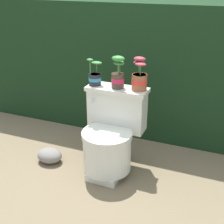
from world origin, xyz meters
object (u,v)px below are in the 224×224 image
Objects in this scene: potted_plant_left at (95,77)px; potted_plant_midleft at (118,75)px; toilet at (110,136)px; garden_stone at (50,155)px; potted_plant_middle at (139,78)px.

potted_plant_midleft reaches higher than potted_plant_left.
garden_stone is (-0.50, -0.09, -0.23)m from toilet.
potted_plant_left is at bearing 178.63° from potted_plant_midleft.
potted_plant_midleft is at bearing 85.77° from toilet.
potted_plant_left is 0.87× the size of potted_plant_middle.
toilet is 0.46m from potted_plant_left.
potted_plant_middle reaches higher than toilet.
garden_stone is at bearing -159.97° from potted_plant_middle.
potted_plant_middle is at bearing 43.17° from toilet.
garden_stone is (-0.51, -0.21, -0.68)m from potted_plant_midleft.
potted_plant_left reaches higher than toilet.
potted_plant_middle is at bearing 20.03° from garden_stone.
toilet is 3.06× the size of garden_stone.
potted_plant_middle reaches higher than garden_stone.
potted_plant_middle is (0.16, 0.15, 0.43)m from toilet.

